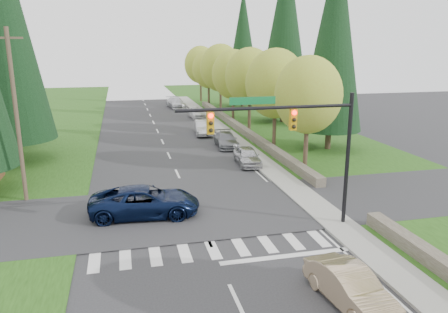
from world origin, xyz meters
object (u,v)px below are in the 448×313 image
object	(u,v)px
sedan_champagne	(350,287)
parked_car_d	(197,113)
parked_car_a	(247,156)
parked_car_b	(226,140)
parked_car_e	(176,103)
suv_navy	(145,202)
parked_car_c	(203,128)

from	to	relation	value
sedan_champagne	parked_car_d	world-z (taller)	parked_car_d
parked_car_a	parked_car_b	world-z (taller)	parked_car_a
sedan_champagne	parked_car_b	size ratio (longest dim) A/B	0.93
parked_car_b	parked_car_e	xyz separation A→B (m)	(-1.23, 26.29, 0.09)
parked_car_b	parked_car_e	world-z (taller)	parked_car_e
suv_navy	parked_car_b	xyz separation A→B (m)	(8.16, 14.98, -0.17)
parked_car_a	parked_car_d	bearing A→B (deg)	93.20
parked_car_b	parked_car_c	world-z (taller)	parked_car_c
parked_car_b	parked_car_d	bearing A→B (deg)	93.34
suv_navy	parked_car_e	distance (m)	41.85
sedan_champagne	parked_car_a	xyz separation A→B (m)	(1.73, 18.87, 0.00)
parked_car_d	parked_car_e	world-z (taller)	parked_car_e
suv_navy	parked_car_b	size ratio (longest dim) A/B	1.32
sedan_champagne	parked_car_b	world-z (taller)	sedan_champagne
parked_car_d	parked_car_e	bearing A→B (deg)	94.25
parked_car_b	parked_car_d	distance (m)	16.26
sedan_champagne	parked_car_b	xyz separation A→B (m)	(1.56, 25.14, -0.04)
parked_car_b	parked_car_a	bearing A→B (deg)	-84.50
sedan_champagne	parked_car_b	distance (m)	25.18
suv_navy	parked_car_a	size ratio (longest dim) A/B	1.45
suv_navy	parked_car_b	bearing A→B (deg)	-23.67
parked_car_a	parked_car_c	world-z (taller)	parked_car_c
sedan_champagne	parked_car_e	bearing A→B (deg)	82.43
parked_car_c	sedan_champagne	bearing A→B (deg)	-85.63
parked_car_c	parked_car_d	bearing A→B (deg)	88.77
sedan_champagne	suv_navy	bearing A→B (deg)	115.83
parked_car_b	parked_car_e	distance (m)	26.32
parked_car_e	parked_car_d	bearing A→B (deg)	-89.37
parked_car_d	parked_car_b	bearing A→B (deg)	-94.30
sedan_champagne	parked_car_e	xyz separation A→B (m)	(0.33, 51.42, 0.05)
suv_navy	parked_car_c	xyz separation A→B (m)	(7.15, 21.01, -0.09)
parked_car_a	parked_car_b	distance (m)	6.27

